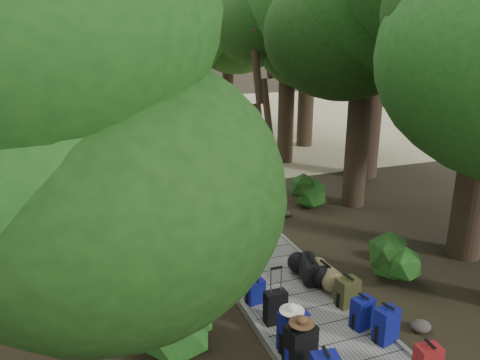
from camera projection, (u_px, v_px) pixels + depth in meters
name	position (u px, v px, depth m)	size (l,w,h in m)	color
ground	(252.00, 255.00, 10.50)	(120.00, 120.00, 0.00)	black
sand_beach	(141.00, 126.00, 24.82)	(40.00, 22.00, 0.02)	tan
boardwalk	(237.00, 235.00, 11.37)	(2.00, 12.00, 0.12)	gray
backpack_left_b	(300.00, 345.00, 6.68)	(0.42, 0.30, 0.78)	black
backpack_left_c	(293.00, 330.00, 7.03)	(0.40, 0.29, 0.75)	navy
backpack_left_d	(255.00, 290.00, 8.38)	(0.32, 0.23, 0.48)	navy
backpack_right_b	(387.00, 323.00, 7.29)	(0.35, 0.25, 0.64)	navy
backpack_right_c	(362.00, 311.00, 7.65)	(0.34, 0.24, 0.58)	navy
backpack_right_d	(348.00, 291.00, 8.27)	(0.38, 0.27, 0.57)	#363519
duffel_right_khaki	(325.00, 274.00, 8.98)	(0.42, 0.63, 0.42)	brown
duffel_right_black	(310.00, 269.00, 9.15)	(0.44, 0.71, 0.44)	black
suitcase_on_boardwalk	(275.00, 307.00, 7.78)	(0.37, 0.20, 0.58)	black
lone_suitcase_on_sand	(187.00, 156.00, 17.55)	(0.39, 0.22, 0.62)	black
hat_brown	(302.00, 320.00, 6.51)	(0.37, 0.37, 0.11)	#51351E
hat_white	(292.00, 307.00, 6.84)	(0.37, 0.37, 0.12)	silver
kayak	(84.00, 152.00, 18.90)	(0.64, 2.92, 0.29)	#B3390F
sun_lounger	(220.00, 139.00, 20.66)	(0.54, 1.67, 0.54)	silver
tree_right_c	(365.00, 42.00, 12.23)	(5.24, 5.24, 9.07)	black
tree_right_e	(288.00, 46.00, 16.80)	(4.79, 4.79, 8.63)	black
tree_right_f	(309.00, 30.00, 19.22)	(5.45, 5.45, 9.73)	black
tree_left_a	(67.00, 193.00, 4.57)	(3.92, 3.92, 6.54)	black
tree_left_c	(46.00, 53.00, 10.19)	(5.00, 5.00, 8.70)	black
tree_back_a	(101.00, 44.00, 21.61)	(4.94, 4.94, 8.55)	black
tree_back_b	(169.00, 31.00, 24.11)	(5.45, 5.45, 9.73)	black
tree_back_c	(228.00, 42.00, 24.97)	(4.78, 4.78, 8.61)	black
tree_back_d	(4.00, 42.00, 19.99)	(5.25, 5.25, 8.75)	black
palm_right_a	(265.00, 68.00, 16.22)	(4.21, 4.21, 7.17)	#163F11
palm_right_b	(269.00, 45.00, 20.61)	(4.38, 4.38, 8.46)	#163F11
palm_right_c	(204.00, 58.00, 21.80)	(4.58, 4.58, 7.29)	#163F11
palm_left_a	(21.00, 91.00, 13.82)	(3.91, 3.91, 6.23)	#163F11
rock_left_b	(133.00, 320.00, 7.95)	(0.34, 0.31, 0.19)	#4C473F
rock_left_c	(170.00, 257.00, 10.07)	(0.54, 0.49, 0.30)	#4C473F
rock_left_d	(140.00, 221.00, 12.13)	(0.33, 0.30, 0.18)	#4C473F
rock_right_a	(421.00, 326.00, 7.79)	(0.35, 0.31, 0.19)	#4C473F
rock_right_b	(385.00, 253.00, 10.28)	(0.54, 0.49, 0.30)	#4C473F
rock_right_c	(286.00, 213.00, 12.70)	(0.29, 0.26, 0.16)	#4C473F
shrub_left_a	(179.00, 321.00, 7.20)	(1.16, 1.16, 1.04)	#174A16
shrub_left_b	(173.00, 242.00, 10.35)	(0.77, 0.77, 0.70)	#174A16
shrub_left_c	(116.00, 187.00, 13.51)	(1.15, 1.15, 1.03)	#174A16
shrub_right_a	(391.00, 263.00, 9.12)	(1.05, 1.05, 0.94)	#174A16
shrub_right_b	(307.00, 190.00, 13.24)	(1.12, 1.12, 1.01)	#174A16
shrub_right_c	(249.00, 166.00, 16.16)	(0.81, 0.81, 0.72)	#174A16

